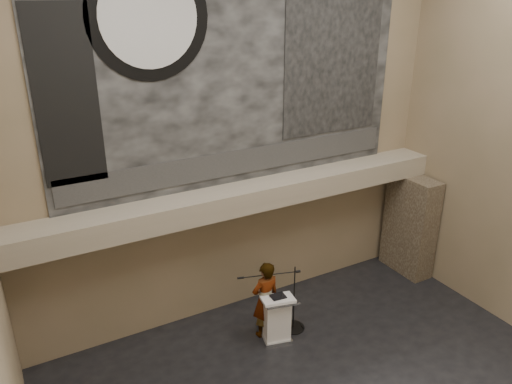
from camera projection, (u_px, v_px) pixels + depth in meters
wall_back at (238, 135)px, 10.75m from camera, size 10.00×0.02×8.50m
soffit at (247, 196)px, 10.92m from camera, size 10.00×0.80×0.50m
sprinkler_left at (180, 224)px, 10.27m from camera, size 0.04×0.04×0.06m
sprinkler_right at (319, 193)px, 11.83m from camera, size 0.04×0.04×0.06m
banner at (238, 66)px, 10.17m from camera, size 8.00×0.05×5.00m
banner_text_strip at (240, 162)px, 10.92m from camera, size 7.76×0.02×0.55m
banner_clock_rim at (149, 17)px, 8.95m from camera, size 2.30×0.02×2.30m
banner_clock_face at (149, 17)px, 8.93m from camera, size 1.84×0.02×1.84m
banner_building_print at (334, 54)px, 11.17m from camera, size 2.60×0.02×3.60m
banner_brick_print at (66, 98)px, 8.73m from camera, size 1.10×0.02×3.20m
stone_pier at (410, 225)px, 13.24m from camera, size 0.60×1.40×2.70m
lectern at (277, 319)px, 10.78m from camera, size 0.78×0.63×1.13m
binder at (278, 297)px, 10.57m from camera, size 0.33×0.27×0.04m
papers at (274, 301)px, 10.46m from camera, size 0.30×0.35×0.00m
speaker_person at (265, 299)px, 10.84m from camera, size 0.68×0.46×1.82m
mic_stand at (291, 319)px, 11.27m from camera, size 1.47×0.64×1.60m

